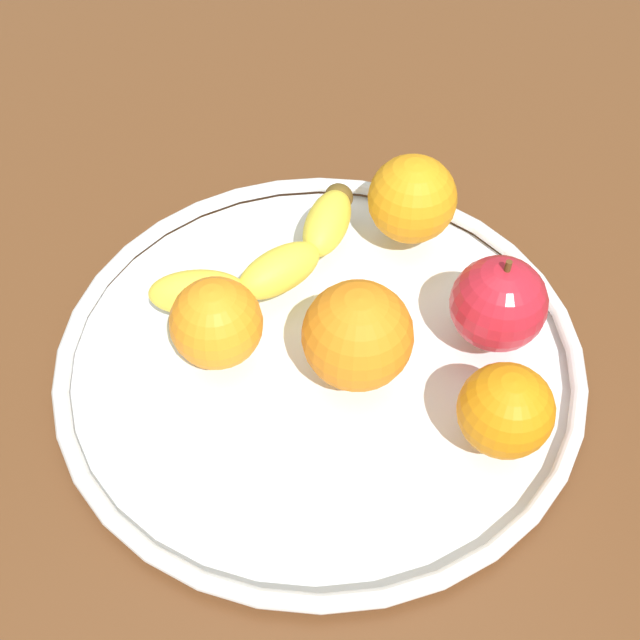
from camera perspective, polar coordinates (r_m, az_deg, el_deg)
The scene contains 8 objects.
ground_plane at distance 61.58cm, azimuth 0.00°, elevation -4.08°, with size 141.16×141.16×4.00cm, color brown.
fruit_bowl at distance 59.24cm, azimuth 0.00°, elevation -2.42°, with size 38.56×38.56×1.80cm.
banana at distance 62.23cm, azimuth -3.36°, elevation 4.42°, with size 19.51×10.08×3.41cm.
apple at distance 57.98cm, azimuth 12.53°, elevation 1.13°, with size 6.90×6.90×7.70cm.
orange_front_right at distance 52.86cm, azimuth 13.01°, elevation -6.26°, with size 6.25×6.25×6.25cm, color orange.
orange_back_left at distance 64.69cm, azimuth 6.55°, elevation 8.52°, with size 7.10×7.10×7.10cm, color orange.
orange_back_right at distance 54.31cm, azimuth 2.68°, elevation -1.12°, with size 7.66×7.66×7.66cm, color orange.
orange_center at distance 56.14cm, azimuth -7.36°, elevation -0.23°, with size 6.54×6.54×6.54cm, color orange.
Camera 1 is at (-13.96, -33.39, 47.82)cm, focal length 45.16 mm.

